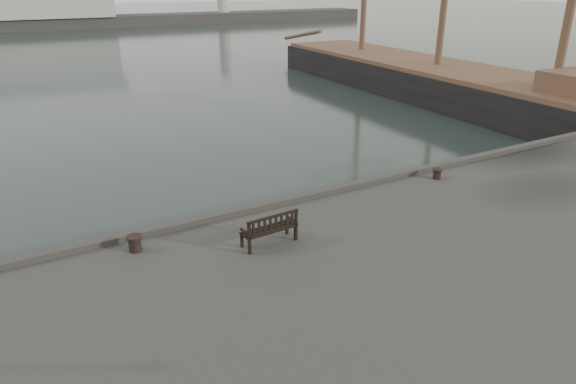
{
  "coord_description": "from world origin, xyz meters",
  "views": [
    {
      "loc": [
        -6.65,
        -13.22,
        8.16
      ],
      "look_at": [
        0.63,
        -0.5,
        2.1
      ],
      "focal_mm": 32.0,
      "sensor_mm": 36.0,
      "label": 1
    }
  ],
  "objects_px": {
    "tall_ship_main": "(435,87)",
    "bench": "(269,234)",
    "bollard_left": "(135,243)",
    "bollard_right": "(437,174)"
  },
  "relations": [
    {
      "from": "tall_ship_main",
      "to": "bench",
      "type": "bearing_deg",
      "value": -140.59
    },
    {
      "from": "bollard_left",
      "to": "tall_ship_main",
      "type": "relative_size",
      "value": 0.01
    },
    {
      "from": "bollard_left",
      "to": "bollard_right",
      "type": "xyz_separation_m",
      "value": [
        10.78,
        -0.03,
        -0.03
      ]
    },
    {
      "from": "bench",
      "to": "bollard_right",
      "type": "distance_m",
      "value": 7.65
    },
    {
      "from": "bench",
      "to": "bollard_left",
      "type": "relative_size",
      "value": 3.63
    },
    {
      "from": "bollard_left",
      "to": "bollard_right",
      "type": "distance_m",
      "value": 10.78
    },
    {
      "from": "bench",
      "to": "bollard_right",
      "type": "height_order",
      "value": "bench"
    },
    {
      "from": "bollard_left",
      "to": "tall_ship_main",
      "type": "distance_m",
      "value": 30.81
    },
    {
      "from": "tall_ship_main",
      "to": "bollard_left",
      "type": "bearing_deg",
      "value": -146.3
    },
    {
      "from": "bollard_left",
      "to": "bollard_right",
      "type": "height_order",
      "value": "bollard_left"
    }
  ]
}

